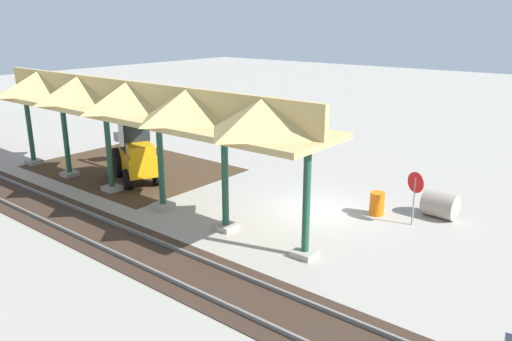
% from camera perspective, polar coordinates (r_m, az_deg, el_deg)
% --- Properties ---
extents(ground_plane, '(120.00, 120.00, 0.00)m').
position_cam_1_polar(ground_plane, '(19.72, 6.96, -4.59)').
color(ground_plane, '#9E998E').
extents(dirt_work_zone, '(9.59, 7.00, 0.01)m').
position_cam_1_polar(dirt_work_zone, '(25.87, -13.97, 0.27)').
color(dirt_work_zone, '#42301E').
rests_on(dirt_work_zone, ground).
extents(platform_canopy, '(18.03, 3.20, 4.90)m').
position_cam_1_polar(platform_canopy, '(20.44, -14.28, 7.89)').
color(platform_canopy, '#9E998E').
rests_on(platform_canopy, ground).
extents(rail_tracks, '(60.00, 2.58, 0.15)m').
position_cam_1_polar(rail_tracks, '(15.01, -6.96, -11.68)').
color(rail_tracks, slate).
rests_on(rail_tracks, ground).
extents(stop_sign, '(0.71, 0.33, 2.00)m').
position_cam_1_polar(stop_sign, '(18.67, 17.73, -1.88)').
color(stop_sign, gray).
rests_on(stop_sign, ground).
extents(backhoe, '(5.13, 3.33, 2.82)m').
position_cam_1_polar(backhoe, '(23.69, -13.60, 1.95)').
color(backhoe, orange).
rests_on(backhoe, ground).
extents(dirt_mound, '(4.48, 4.48, 1.25)m').
position_cam_1_polar(dirt_mound, '(27.86, -14.53, 1.40)').
color(dirt_mound, '#42301E').
rests_on(dirt_mound, ground).
extents(concrete_pipe, '(1.23, 1.07, 1.01)m').
position_cam_1_polar(concrete_pipe, '(20.04, 20.31, -3.65)').
color(concrete_pipe, '#9E9384').
rests_on(concrete_pipe, ground).
extents(traffic_barrel, '(0.56, 0.56, 0.90)m').
position_cam_1_polar(traffic_barrel, '(19.59, 13.66, -3.69)').
color(traffic_barrel, orange).
rests_on(traffic_barrel, ground).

